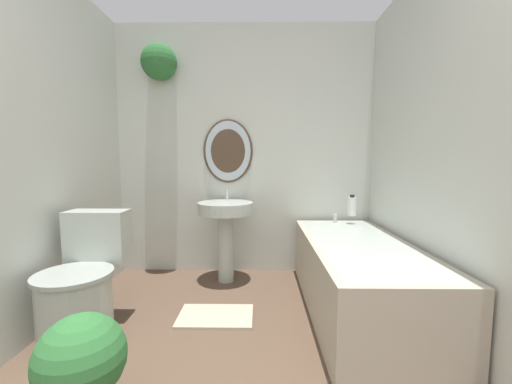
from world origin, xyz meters
TOP-DOWN VIEW (x-y plane):
  - wall_back at (-0.07, 2.77)m, footprint 2.58×0.33m
  - wall_left at (-1.26, 1.37)m, footprint 0.06×2.87m
  - wall_right at (1.26, 1.37)m, footprint 0.06×2.87m
  - toilet at (-0.95, 1.52)m, footprint 0.44×0.61m
  - pedestal_sink at (-0.16, 2.46)m, footprint 0.50×0.50m
  - bathtub at (0.86, 1.87)m, footprint 0.71×1.65m
  - shampoo_bottle at (0.99, 2.53)m, footprint 0.07×0.07m
  - potted_plant at (-0.56, 0.83)m, footprint 0.34×0.34m
  - bath_mat at (-0.16, 1.77)m, footprint 0.52×0.34m

SIDE VIEW (x-z plane):
  - bath_mat at x=-0.16m, z-range 0.00..0.02m
  - bathtub at x=0.86m, z-range -0.03..0.57m
  - potted_plant at x=-0.56m, z-range 0.04..0.53m
  - toilet at x=-0.95m, z-range -0.07..0.70m
  - pedestal_sink at x=-0.16m, z-range 0.14..0.97m
  - shampoo_bottle at x=0.99m, z-range 0.59..0.78m
  - wall_left at x=-1.26m, z-range 0.00..2.40m
  - wall_right at x=1.26m, z-range 0.00..2.40m
  - wall_back at x=-0.07m, z-range 0.07..2.47m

